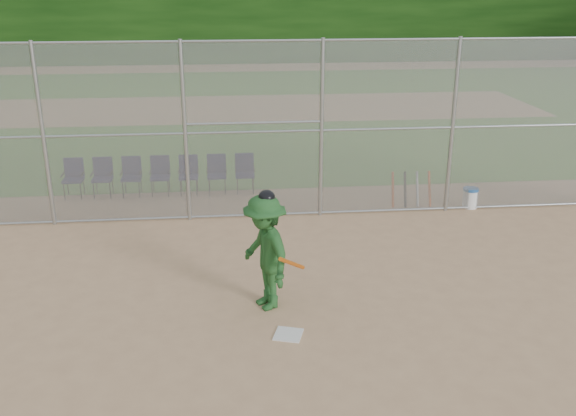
{
  "coord_description": "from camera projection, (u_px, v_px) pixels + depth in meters",
  "views": [
    {
      "loc": [
        -1.14,
        -8.82,
        5.22
      ],
      "look_at": [
        0.0,
        2.5,
        1.1
      ],
      "focal_mm": 40.0,
      "sensor_mm": 36.0,
      "label": 1
    }
  ],
  "objects": [
    {
      "name": "chair_2",
      "position": [
        131.0,
        177.0,
        16.07
      ],
      "size": [
        0.54,
        0.52,
        0.96
      ],
      "primitive_type": null,
      "color": "#0F1039",
      "rests_on": "ground"
    },
    {
      "name": "chair_1",
      "position": [
        102.0,
        178.0,
        16.0
      ],
      "size": [
        0.54,
        0.52,
        0.96
      ],
      "primitive_type": null,
      "color": "#0F1039",
      "rests_on": "ground"
    },
    {
      "name": "home_plate",
      "position": [
        288.0,
        334.0,
        9.9
      ],
      "size": [
        0.52,
        0.52,
        0.02
      ],
      "primitive_type": "cube",
      "rotation": [
        0.0,
        0.0,
        -0.31
      ],
      "color": "silver",
      "rests_on": "ground"
    },
    {
      "name": "ground",
      "position": [
        304.0,
        327.0,
        10.14
      ],
      "size": [
        100.0,
        100.0,
        0.0
      ],
      "primitive_type": "plane",
      "color": "tan",
      "rests_on": "ground"
    },
    {
      "name": "chair_5",
      "position": [
        217.0,
        175.0,
        16.27
      ],
      "size": [
        0.54,
        0.52,
        0.96
      ],
      "primitive_type": null,
      "color": "#0F1039",
      "rests_on": "ground"
    },
    {
      "name": "spare_bats",
      "position": [
        411.0,
        189.0,
        15.37
      ],
      "size": [
        0.96,
        0.34,
        0.84
      ],
      "color": "#D84C14",
      "rests_on": "ground"
    },
    {
      "name": "grass_strip",
      "position": [
        251.0,
        108.0,
        26.98
      ],
      "size": [
        100.0,
        100.0,
        0.0
      ],
      "primitive_type": "plane",
      "color": "#366B20",
      "rests_on": "ground"
    },
    {
      "name": "chair_6",
      "position": [
        245.0,
        174.0,
        16.33
      ],
      "size": [
        0.54,
        0.52,
        0.96
      ],
      "primitive_type": null,
      "color": "#0F1039",
      "rests_on": "ground"
    },
    {
      "name": "chair_3",
      "position": [
        160.0,
        176.0,
        16.13
      ],
      "size": [
        0.54,
        0.52,
        0.96
      ],
      "primitive_type": null,
      "color": "#0F1039",
      "rests_on": "ground"
    },
    {
      "name": "dirt_patch_far",
      "position": [
        251.0,
        108.0,
        26.98
      ],
      "size": [
        24.0,
        24.0,
        0.0
      ],
      "primitive_type": "plane",
      "color": "tan",
      "rests_on": "ground"
    },
    {
      "name": "backstop_fence",
      "position": [
        277.0,
        128.0,
        14.11
      ],
      "size": [
        16.09,
        0.09,
        4.0
      ],
      "color": "gray",
      "rests_on": "ground"
    },
    {
      "name": "water_cooler",
      "position": [
        470.0,
        198.0,
        15.3
      ],
      "size": [
        0.38,
        0.38,
        0.48
      ],
      "color": "white",
      "rests_on": "ground"
    },
    {
      "name": "chair_4",
      "position": [
        189.0,
        175.0,
        16.2
      ],
      "size": [
        0.54,
        0.52,
        0.96
      ],
      "primitive_type": null,
      "color": "#0F1039",
      "rests_on": "ground"
    },
    {
      "name": "batter_at_plate",
      "position": [
        265.0,
        252.0,
        10.45
      ],
      "size": [
        1.23,
        1.45,
        2.05
      ],
      "color": "#205222",
      "rests_on": "ground"
    },
    {
      "name": "chair_0",
      "position": [
        73.0,
        179.0,
        15.93
      ],
      "size": [
        0.54,
        0.52,
        0.96
      ],
      "primitive_type": null,
      "color": "#0F1039",
      "rests_on": "ground"
    }
  ]
}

